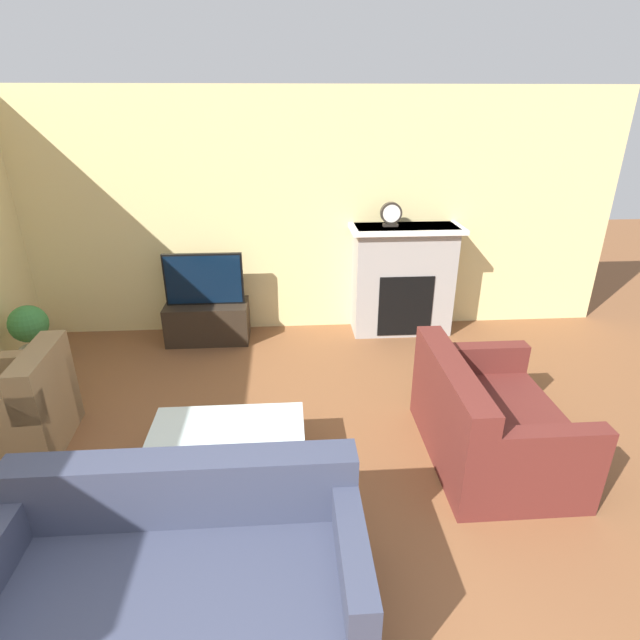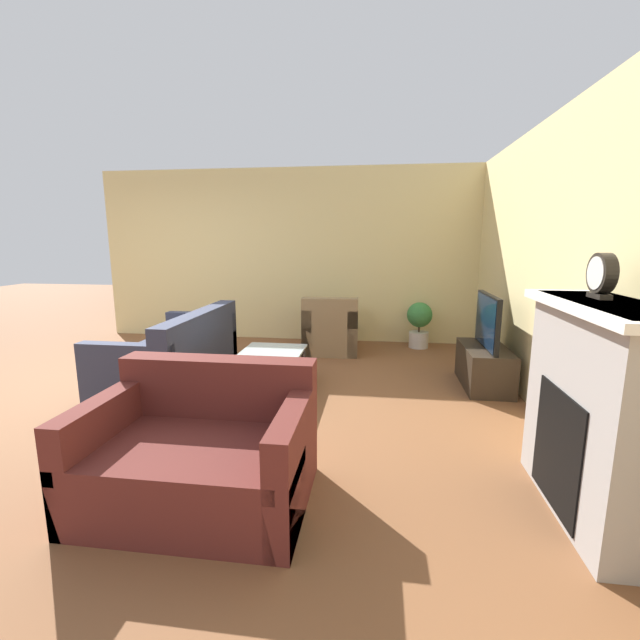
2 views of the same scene
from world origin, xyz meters
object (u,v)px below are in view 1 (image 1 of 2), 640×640
couch_loveseat (488,424)px  potted_plant (31,333)px  tv (204,279)px  mantel_clock (391,214)px  coffee_table (227,435)px  couch_sectional (181,580)px  armchair_by_window (9,413)px

couch_loveseat → potted_plant: couch_loveseat is taller
potted_plant → tv: bearing=18.5°
tv → mantel_clock: bearing=2.8°
tv → coffee_table: 2.41m
tv → couch_sectional: 3.49m
tv → couch_sectional: size_ratio=0.46×
couch_sectional → mantel_clock: mantel_clock is taller
couch_sectional → couch_loveseat: (2.08, 1.20, 0.00)m
coffee_table → potted_plant: potted_plant is taller
mantel_clock → couch_loveseat: bearing=-81.8°
couch_loveseat → potted_plant: size_ratio=1.93×
tv → potted_plant: 1.80m
tv → couch_loveseat: bearing=-42.9°
armchair_by_window → mantel_clock: 4.04m
couch_sectional → armchair_by_window: (-1.62, 1.59, 0.01)m
coffee_table → mantel_clock: 3.10m
couch_sectional → coffee_table: (0.13, 1.11, 0.07)m
tv → potted_plant: bearing=-161.5°
couch_sectional → armchair_by_window: 2.27m
armchair_by_window → couch_sectional: bearing=42.0°
tv → armchair_by_window: tv is taller
couch_sectional → coffee_table: couch_sectional is taller
couch_sectional → mantel_clock: 4.10m
armchair_by_window → tv: bearing=141.8°
tv → armchair_by_window: (-1.29, -1.85, -0.44)m
couch_loveseat → armchair_by_window: same height
mantel_clock → couch_sectional: bearing=-116.1°
mantel_clock → armchair_by_window: bearing=-149.9°
armchair_by_window → coffee_table: size_ratio=0.86×
couch_sectional → couch_loveseat: same height
couch_loveseat → coffee_table: size_ratio=1.20×
couch_loveseat → coffee_table: bearing=92.7°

